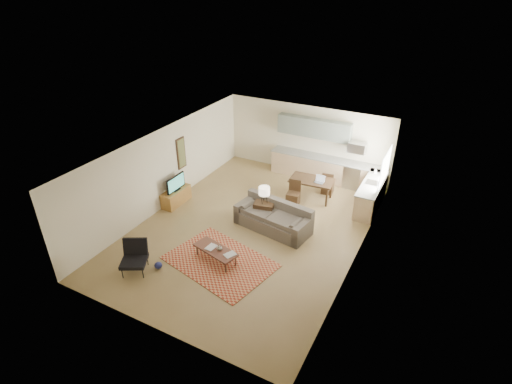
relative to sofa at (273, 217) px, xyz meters
The scene contains 25 objects.
room 1.13m from the sofa, 152.51° to the right, with size 9.00×9.00×9.00m.
kitchen_counter_back 3.89m from the sofa, 85.33° to the left, with size 4.26×0.64×0.92m, color tan, non-canonical shape.
kitchen_counter_right 3.57m from the sofa, 48.97° to the left, with size 0.64×2.26×0.92m, color tan, non-canonical shape.
kitchen_range 4.13m from the sofa, 69.93° to the left, with size 0.62×0.62×0.90m, color #A5A8AD.
kitchen_microwave 4.30m from the sofa, 70.02° to the left, with size 0.62×0.40×0.35m, color #A5A8AD.
upper_cabinets 4.31m from the sofa, 94.03° to the left, with size 2.80×0.34×0.70m, color gray.
window_right 3.94m from the sofa, 45.53° to the left, with size 0.02×1.40×1.05m, color white.
wall_art_left 4.00m from the sofa, behind, with size 0.06×0.42×1.10m, color olive, non-canonical shape.
triptych 4.42m from the sofa, 99.31° to the left, with size 1.70×0.04×0.50m, color #F2E6C2, non-canonical shape.
rug 2.27m from the sofa, 105.07° to the right, with size 2.83×1.96×0.02m, color maroon.
sofa is the anchor object (origin of this frame).
coffee_table 2.27m from the sofa, 108.23° to the right, with size 1.30×0.52×0.39m, color #522C20, non-canonical shape.
book_a 2.34m from the sofa, 114.44° to the right, with size 0.26×0.33×0.03m, color #990809.
book_b 2.15m from the sofa, 98.82° to the right, with size 0.34×0.38×0.02m, color navy.
vase 2.20m from the sofa, 105.66° to the right, with size 0.17×0.17×0.16m, color black.
armchair 4.24m from the sofa, 123.83° to the right, with size 0.75×0.75×0.85m, color black, non-canonical shape.
tv_credenza 3.60m from the sofa, behind, with size 0.44×1.15×0.53m, color olive, non-canonical shape.
tv 3.57m from the sofa, behind, with size 0.09×0.88×0.53m, color black, non-canonical shape.
console_table 0.44m from the sofa, 155.15° to the left, with size 0.61×0.41×0.72m, color #342314, non-canonical shape.
table_lamp 0.72m from the sofa, 155.15° to the left, with size 0.35×0.35×0.57m, color beige, non-canonical shape.
dining_table 2.34m from the sofa, 80.91° to the left, with size 1.48×0.85×0.75m, color #342314, non-canonical shape.
dining_chair_near 1.64m from the sofa, 90.72° to the left, with size 0.42×0.44×0.88m, color #342314, non-canonical shape.
dining_chair_far 3.08m from the sofa, 75.70° to the left, with size 0.41×0.43×0.85m, color #342314, non-canonical shape.
laptop 2.35m from the sofa, 73.27° to the left, with size 0.31×0.24×0.24m, color #A5A8AD, non-canonical shape.
soap_bottle 4.16m from the sofa, 56.91° to the left, with size 0.10×0.11×0.19m, color #F2E6C2.
Camera 1 is at (4.92, -9.06, 7.05)m, focal length 28.00 mm.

